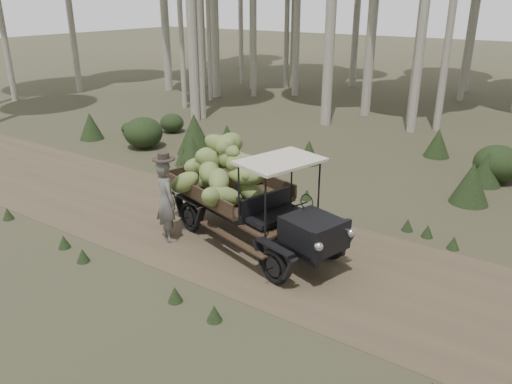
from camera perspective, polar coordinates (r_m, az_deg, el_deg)
ground at (r=10.84m, az=1.02°, el=-6.27°), size 120.00×120.00×0.00m
dirt_track at (r=10.83m, az=1.02°, el=-6.25°), size 70.00×4.00×0.01m
banana_truck at (r=10.77m, az=-2.48°, el=1.48°), size 4.82×2.77×2.35m
farmer at (r=10.95m, az=-10.20°, el=-0.85°), size 0.80×0.69×2.00m
undergrowth at (r=10.65m, az=-5.29°, el=-3.83°), size 22.38×21.40×1.37m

